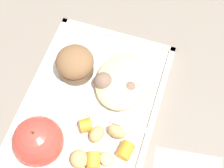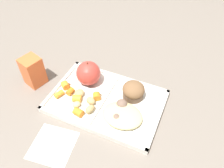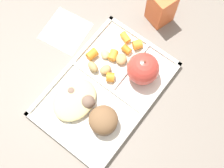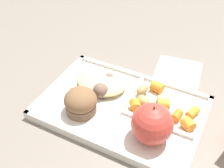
# 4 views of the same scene
# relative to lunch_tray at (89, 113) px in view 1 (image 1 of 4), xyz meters

# --- Properties ---
(ground) EXTENTS (6.00, 6.00, 0.00)m
(ground) POSITION_rel_lunch_tray_xyz_m (0.00, -0.00, -0.01)
(ground) COLOR slate
(lunch_tray) EXTENTS (0.39, 0.26, 0.02)m
(lunch_tray) POSITION_rel_lunch_tray_xyz_m (0.00, 0.00, 0.00)
(lunch_tray) COLOR silver
(lunch_tray) RESTS_ON ground
(green_apple) EXTENTS (0.09, 0.09, 0.10)m
(green_apple) POSITION_rel_lunch_tray_xyz_m (-0.10, 0.06, 0.05)
(green_apple) COLOR #C63D33
(green_apple) RESTS_ON lunch_tray
(bran_muffin) EXTENTS (0.08, 0.08, 0.06)m
(bran_muffin) POSITION_rel_lunch_tray_xyz_m (0.08, 0.06, 0.04)
(bran_muffin) COLOR brown
(bran_muffin) RESTS_ON lunch_tray
(carrot_slice_center) EXTENTS (0.03, 0.03, 0.03)m
(carrot_slice_center) POSITION_rel_lunch_tray_xyz_m (-0.06, -0.09, 0.02)
(carrot_slice_center) COLOR orange
(carrot_slice_center) RESTS_ON lunch_tray
(carrot_slice_diagonal) EXTENTS (0.04, 0.03, 0.02)m
(carrot_slice_diagonal) POSITION_rel_lunch_tray_xyz_m (-0.09, -0.04, 0.02)
(carrot_slice_diagonal) COLOR orange
(carrot_slice_diagonal) RESTS_ON lunch_tray
(carrot_slice_near_corner) EXTENTS (0.03, 0.03, 0.03)m
(carrot_slice_near_corner) POSITION_rel_lunch_tray_xyz_m (-0.03, -0.01, 0.02)
(carrot_slice_near_corner) COLOR orange
(carrot_slice_near_corner) RESTS_ON lunch_tray
(potato_chunk_corner) EXTENTS (0.03, 0.04, 0.03)m
(potato_chunk_corner) POSITION_rel_lunch_tray_xyz_m (-0.03, -0.07, 0.02)
(potato_chunk_corner) COLOR tan
(potato_chunk_corner) RESTS_ON lunch_tray
(potato_chunk_small) EXTENTS (0.04, 0.04, 0.02)m
(potato_chunk_small) POSITION_rel_lunch_tray_xyz_m (-0.08, -0.06, 0.01)
(potato_chunk_small) COLOR tan
(potato_chunk_small) RESTS_ON lunch_tray
(potato_chunk_wedge) EXTENTS (0.04, 0.03, 0.02)m
(potato_chunk_wedge) POSITION_rel_lunch_tray_xyz_m (-0.04, -0.03, 0.02)
(potato_chunk_wedge) COLOR tan
(potato_chunk_wedge) RESTS_ON lunch_tray
(potato_chunk_golden) EXTENTS (0.05, 0.05, 0.02)m
(potato_chunk_golden) POSITION_rel_lunch_tray_xyz_m (-0.10, -0.02, 0.02)
(potato_chunk_golden) COLOR tan
(potato_chunk_golden) RESTS_ON lunch_tray
(egg_noodle_pile) EXTENTS (0.13, 0.11, 0.03)m
(egg_noodle_pile) POSITION_rel_lunch_tray_xyz_m (0.08, -0.04, 0.02)
(egg_noodle_pile) COLOR #D6C684
(egg_noodle_pile) RESTS_ON lunch_tray
(meatball_back) EXTENTS (0.04, 0.04, 0.04)m
(meatball_back) POSITION_rel_lunch_tray_xyz_m (0.06, -0.01, 0.03)
(meatball_back) COLOR #755B4C
(meatball_back) RESTS_ON lunch_tray
(meatball_center) EXTENTS (0.03, 0.03, 0.03)m
(meatball_center) POSITION_rel_lunch_tray_xyz_m (0.07, -0.06, 0.02)
(meatball_center) COLOR #755B4C
(meatball_center) RESTS_ON lunch_tray
(plastic_fork) EXTENTS (0.12, 0.12, 0.00)m
(plastic_fork) POSITION_rel_lunch_tray_xyz_m (0.13, -0.03, 0.01)
(plastic_fork) COLOR silver
(plastic_fork) RESTS_ON lunch_tray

